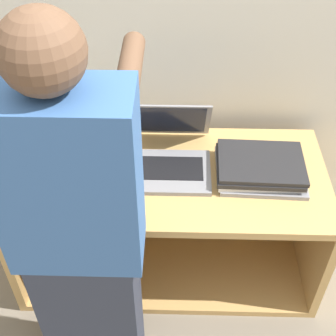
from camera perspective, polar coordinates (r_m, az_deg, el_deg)
ground_plane at (r=2.26m, az=-0.16°, el=-17.39°), size 12.00×12.00×0.00m
cart at (r=2.25m, az=0.11°, el=-5.01°), size 1.36×0.64×0.59m
laptop_open at (r=2.00m, az=0.12°, el=1.70°), size 0.36×0.40×0.26m
laptop_stack_left at (r=2.00m, az=-11.08°, el=0.56°), size 0.37×0.28×0.10m
laptop_stack_right at (r=2.00m, az=11.19°, el=-0.01°), size 0.38×0.29×0.08m
person at (r=1.53m, az=-10.55°, el=-9.04°), size 0.40×0.52×1.55m
inventory_tag at (r=1.92m, az=-11.57°, el=0.42°), size 0.06×0.02×0.01m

